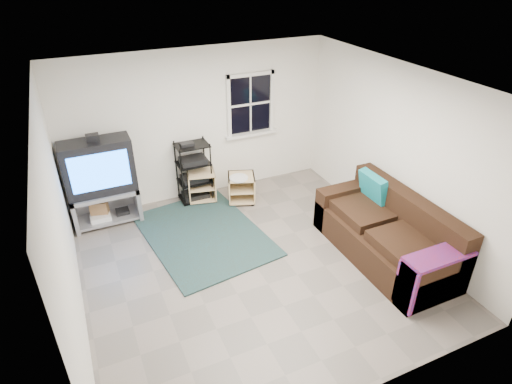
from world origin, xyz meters
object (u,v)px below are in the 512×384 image
sofa (387,235)px  side_table_right (241,186)px  side_table_left (201,184)px  tv_unit (100,176)px  av_rack (194,176)px

sofa → side_table_right: bearing=119.4°
side_table_left → sofa: size_ratio=0.25×
tv_unit → side_table_right: (2.25, -0.30, -0.55)m
av_rack → side_table_left: (0.12, 0.00, -0.19)m
av_rack → side_table_right: 0.84m
side_table_right → sofa: (1.30, -2.31, 0.07)m
sofa → av_rack: bearing=127.3°
av_rack → side_table_left: 0.22m
side_table_left → sofa: sofa is taller
side_table_right → sofa: bearing=-60.6°
side_table_right → av_rack: bearing=153.9°
tv_unit → av_rack: bearing=2.3°
tv_unit → side_table_right: tv_unit is taller
tv_unit → sofa: tv_unit is taller
av_rack → side_table_right: (0.73, -0.36, -0.19)m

